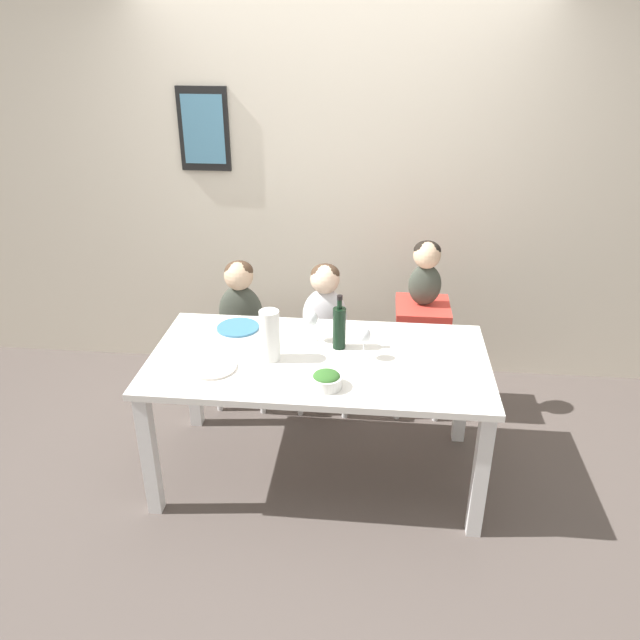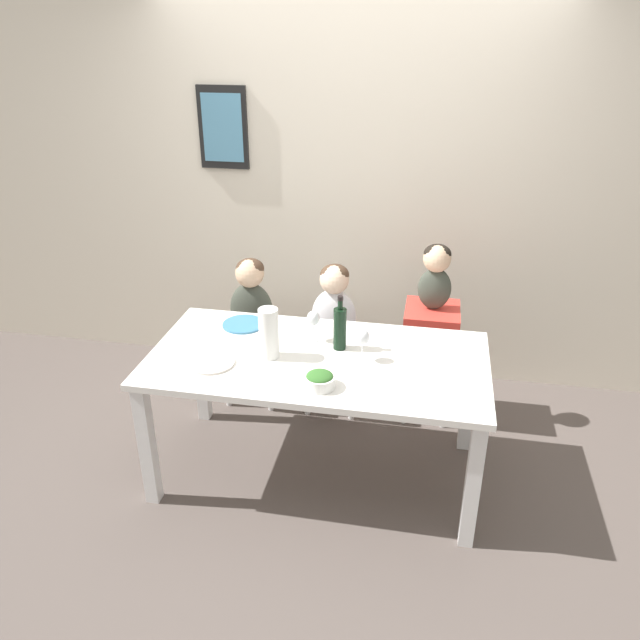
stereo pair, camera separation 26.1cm
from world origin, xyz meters
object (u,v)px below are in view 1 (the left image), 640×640
(person_child_left, at_px, (240,298))
(person_child_center, at_px, (325,302))
(wine_bottle, at_px, (339,327))
(dinner_plate_back_left, at_px, (238,327))
(wine_glass_far, at_px, (311,320))
(paper_towel_roll, at_px, (270,335))
(dinner_plate_front_left, at_px, (213,368))
(chair_right_highchair, at_px, (421,330))
(chair_far_center, at_px, (325,353))
(person_baby_right, at_px, (426,267))
(salad_bowl_large, at_px, (326,380))
(wine_glass_near, at_px, (364,336))
(chair_far_left, at_px, (243,349))

(person_child_left, bearing_deg, person_child_center, 0.00)
(wine_bottle, bearing_deg, dinner_plate_back_left, 164.12)
(wine_bottle, height_order, wine_glass_far, wine_bottle)
(paper_towel_roll, bearing_deg, dinner_plate_front_left, -154.71)
(paper_towel_roll, height_order, dinner_plate_front_left, paper_towel_roll)
(chair_right_highchair, bearing_deg, chair_far_center, -180.00)
(person_baby_right, bearing_deg, wine_bottle, -129.25)
(wine_glass_far, distance_m, salad_bowl_large, 0.48)
(wine_bottle, xyz_separation_m, wine_glass_near, (0.13, -0.11, 0.00))
(person_child_center, relative_size, dinner_plate_front_left, 2.22)
(person_child_left, height_order, dinner_plate_front_left, person_child_left)
(wine_bottle, bearing_deg, wine_glass_far, 158.35)
(chair_right_highchair, bearing_deg, chair_far_left, -180.00)
(chair_far_center, xyz_separation_m, wine_glass_near, (0.26, -0.68, 0.49))
(paper_towel_roll, height_order, dinner_plate_back_left, paper_towel_roll)
(wine_glass_near, relative_size, salad_bowl_large, 1.15)
(chair_far_center, height_order, person_child_center, person_child_center)
(chair_far_left, height_order, wine_glass_near, wine_glass_near)
(chair_right_highchair, height_order, person_baby_right, person_baby_right)
(person_baby_right, xyz_separation_m, wine_glass_near, (-0.34, -0.68, -0.12))
(chair_far_center, height_order, person_child_left, person_child_left)
(chair_far_left, bearing_deg, chair_right_highchair, 0.00)
(person_child_center, relative_size, paper_towel_roll, 1.95)
(chair_far_left, bearing_deg, person_child_left, 90.00)
(person_child_center, distance_m, dinner_plate_back_left, 0.61)
(person_child_center, relative_size, person_baby_right, 1.32)
(chair_far_left, height_order, chair_far_center, same)
(salad_bowl_large, relative_size, dinner_plate_front_left, 0.64)
(chair_far_left, distance_m, dinner_plate_front_left, 0.94)
(person_child_center, height_order, person_baby_right, person_baby_right)
(chair_right_highchair, bearing_deg, wine_glass_far, -140.61)
(wine_glass_far, bearing_deg, salad_bowl_large, -75.04)
(dinner_plate_back_left, bearing_deg, paper_towel_roll, -53.20)
(person_child_left, xyz_separation_m, salad_bowl_large, (0.63, -0.97, 0.04))
(salad_bowl_large, bearing_deg, chair_right_highchair, 62.64)
(person_baby_right, height_order, wine_bottle, person_baby_right)
(chair_far_left, xyz_separation_m, dinner_plate_back_left, (0.08, -0.41, 0.36))
(chair_right_highchair, relative_size, person_baby_right, 1.88)
(person_child_center, bearing_deg, person_baby_right, 0.05)
(person_child_left, bearing_deg, wine_glass_far, -45.51)
(wine_glass_far, relative_size, dinner_plate_back_left, 0.74)
(chair_far_left, bearing_deg, wine_bottle, -41.05)
(chair_far_center, relative_size, person_child_left, 0.87)
(chair_far_center, bearing_deg, person_child_left, 179.83)
(person_child_center, xyz_separation_m, paper_towel_roll, (-0.21, -0.73, 0.13))
(wine_glass_far, height_order, dinner_plate_front_left, wine_glass_far)
(dinner_plate_back_left, bearing_deg, wine_glass_near, -20.72)
(person_child_left, distance_m, dinner_plate_front_left, 0.86)
(person_child_center, bearing_deg, chair_far_left, -179.83)
(paper_towel_roll, relative_size, dinner_plate_back_left, 1.14)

